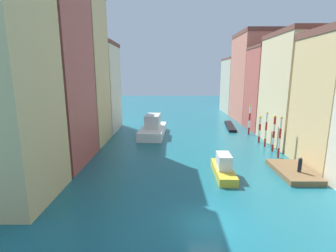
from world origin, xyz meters
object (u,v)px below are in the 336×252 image
Objects in this scene: mooring_pole_1 at (274,133)px; gondola_black at (230,126)px; mooring_pole_0 at (280,137)px; waterfront_dock at (293,171)px; person_on_dock at (300,165)px; mooring_pole_2 at (266,129)px; mooring_pole_3 at (260,129)px; motorboat_0 at (223,168)px; mooring_pole_4 at (250,119)px; vaporetto_white at (153,128)px.

mooring_pole_1 is 0.52× the size of gondola_black.
mooring_pole_0 reaches higher than mooring_pole_1.
waterfront_dock is 1.25× the size of mooring_pole_1.
mooring_pole_2 is (0.60, 10.39, 1.21)m from person_on_dock.
person_on_dock is 0.39× the size of mooring_pole_3.
mooring_pole_1 is at bearing 44.38° from motorboat_0.
mooring_pole_3 is (0.70, 11.66, 1.77)m from waterfront_dock.
person_on_dock is 23.13m from gondola_black.
person_on_dock is at bearing -95.48° from mooring_pole_1.
mooring_pole_4 reaches higher than motorboat_0.
gondola_black is at bearing 92.86° from person_on_dock.
person_on_dock is 0.27× the size of motorboat_0.
mooring_pole_0 is at bearing -84.74° from gondola_black.
vaporetto_white is 18.36m from motorboat_0.
motorboat_0 is (-7.28, 0.37, -0.49)m from person_on_dock.
person_on_dock is at bearing -2.94° from motorboat_0.
waterfront_dock is at bearing -93.44° from mooring_pole_3.
mooring_pole_3 is at bearing -81.19° from gondola_black.
vaporetto_white reaches higher than motorboat_0.
gondola_black is (14.17, 6.20, -0.93)m from vaporetto_white.
person_on_dock is 22.79m from vaporetto_white.
mooring_pole_4 is at bearing -73.09° from gondola_black.
mooring_pole_3 is 10.94m from gondola_black.
mooring_pole_4 is (-0.03, 7.02, 0.08)m from mooring_pole_2.
motorboat_0 is (-8.07, -7.90, -1.65)m from mooring_pole_1.
vaporetto_white is at bearing 144.73° from mooring_pole_0.
mooring_pole_2 is 0.49× the size of vaporetto_white.
mooring_pole_0 reaches higher than mooring_pole_2.
mooring_pole_3 reaches higher than motorboat_0.
mooring_pole_0 is 1.06× the size of mooring_pole_1.
vaporetto_white is (-15.82, 4.46, -0.89)m from mooring_pole_3.
mooring_pole_1 is 0.48× the size of vaporetto_white.
mooring_pole_2 is 2.08m from mooring_pole_3.
mooring_pole_3 is at bearing 92.87° from mooring_pole_2.
gondola_black is (-1.60, 17.36, -2.34)m from mooring_pole_0.
person_on_dock is at bearing -74.90° from waterfront_dock.
mooring_pole_0 is at bearing -97.80° from mooring_pole_1.
person_on_dock is 12.45m from mooring_pole_3.
vaporetto_white is 1.10× the size of gondola_black.
person_on_dock is 0.33× the size of mooring_pole_1.
waterfront_dock is at bearing -92.66° from mooring_pole_4.
mooring_pole_0 is 11.69m from mooring_pole_4.
mooring_pole_1 is at bearing 84.52° from person_on_dock.
waterfront_dock is 0.60× the size of vaporetto_white.
motorboat_0 is (-6.12, -22.70, 0.55)m from gondola_black.
waterfront_dock is 11.82m from mooring_pole_3.
mooring_pole_3 reaches higher than waterfront_dock.
mooring_pole_4 is 0.55× the size of gondola_black.
mooring_pole_3 is at bearing 89.55° from mooring_pole_0.
vaporetto_white is (-15.77, 11.15, -1.41)m from mooring_pole_0.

